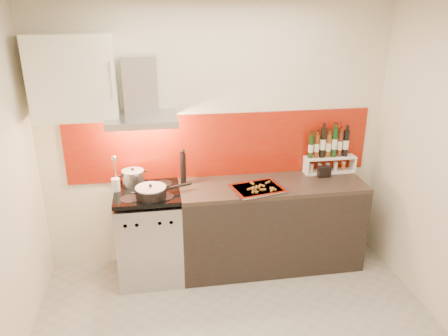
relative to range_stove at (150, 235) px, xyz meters
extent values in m
cube|color=silver|center=(0.70, 0.30, 0.86)|extent=(3.40, 0.02, 2.60)
cube|color=#9D0F08|center=(0.75, 0.29, 0.78)|extent=(3.00, 0.02, 0.64)
cube|color=#B7B7BA|center=(0.00, 0.00, -0.02)|extent=(0.60, 0.60, 0.84)
cube|color=black|center=(0.00, -0.28, -0.11)|extent=(0.50, 0.02, 0.40)
cube|color=#B7B7BA|center=(0.00, -0.28, 0.28)|extent=(0.56, 0.02, 0.12)
cube|color=#FF190C|center=(0.00, -0.29, 0.28)|extent=(0.10, 0.01, 0.04)
cube|color=black|center=(0.00, 0.00, 0.45)|extent=(0.60, 0.60, 0.04)
cube|color=black|center=(1.20, 0.00, -0.01)|extent=(1.80, 0.60, 0.86)
cube|color=#2C231B|center=(1.20, 0.00, 0.44)|extent=(1.80, 0.60, 0.04)
cube|color=#B7B7BA|center=(0.00, 0.05, 1.14)|extent=(0.62, 0.50, 0.06)
cube|color=#B7B7BA|center=(0.00, 0.20, 1.42)|extent=(0.30, 0.18, 0.50)
sphere|color=#FFD18C|center=(-0.15, 0.05, 1.10)|extent=(0.07, 0.07, 0.07)
sphere|color=#FFD18C|center=(0.15, 0.05, 1.10)|extent=(0.07, 0.07, 0.07)
cube|color=white|center=(-0.55, 0.13, 1.51)|extent=(0.70, 0.35, 0.72)
cylinder|color=#B7B7BA|center=(-0.12, 0.15, 0.54)|extent=(0.20, 0.20, 0.14)
cylinder|color=#99999E|center=(-0.12, 0.15, 0.62)|extent=(0.21, 0.21, 0.01)
sphere|color=black|center=(-0.12, 0.15, 0.63)|extent=(0.03, 0.03, 0.03)
cylinder|color=black|center=(0.04, -0.14, 0.51)|extent=(0.27, 0.27, 0.09)
cylinder|color=#99999E|center=(0.04, -0.14, 0.56)|extent=(0.28, 0.28, 0.01)
sphere|color=black|center=(0.04, -0.14, 0.58)|extent=(0.03, 0.03, 0.03)
cylinder|color=black|center=(0.29, -0.05, 0.52)|extent=(0.25, 0.11, 0.03)
cylinder|color=silver|center=(-0.28, 0.05, 0.52)|extent=(0.08, 0.08, 0.13)
cylinder|color=silver|center=(-0.27, 0.05, 0.69)|extent=(0.01, 0.06, 0.24)
sphere|color=silver|center=(-0.27, 0.00, 0.81)|extent=(0.05, 0.05, 0.05)
cylinder|color=black|center=(0.35, 0.14, 0.62)|extent=(0.06, 0.06, 0.31)
sphere|color=black|center=(0.35, 0.14, 0.79)|extent=(0.04, 0.04, 0.04)
cube|color=white|center=(1.85, 0.20, 0.47)|extent=(0.53, 0.14, 0.01)
cube|color=white|center=(1.60, 0.20, 0.54)|extent=(0.01, 0.14, 0.15)
cube|color=white|center=(2.11, 0.20, 0.54)|extent=(0.02, 0.14, 0.15)
cube|color=white|center=(1.85, 0.20, 0.62)|extent=(0.53, 0.14, 0.02)
cylinder|color=black|center=(1.64, 0.20, 0.74)|extent=(0.05, 0.05, 0.23)
cylinder|color=#612E10|center=(1.70, 0.20, 0.75)|extent=(0.05, 0.05, 0.24)
cylinder|color=black|center=(1.76, 0.20, 0.78)|extent=(0.06, 0.06, 0.31)
cylinder|color=brown|center=(1.82, 0.20, 0.75)|extent=(0.05, 0.05, 0.24)
cylinder|color=black|center=(1.88, 0.20, 0.78)|extent=(0.06, 0.06, 0.30)
cylinder|color=#532316|center=(1.95, 0.20, 0.76)|extent=(0.05, 0.05, 0.26)
cylinder|color=black|center=(2.01, 0.20, 0.77)|extent=(0.06, 0.06, 0.27)
cylinder|color=beige|center=(1.66, 0.20, 0.51)|extent=(0.04, 0.04, 0.07)
cylinder|color=maroon|center=(1.75, 0.20, 0.51)|extent=(0.04, 0.04, 0.07)
cylinder|color=brown|center=(1.84, 0.20, 0.51)|extent=(0.04, 0.04, 0.07)
cylinder|color=silver|center=(1.92, 0.20, 0.51)|extent=(0.04, 0.04, 0.08)
cylinder|color=#A4521B|center=(2.01, 0.20, 0.51)|extent=(0.04, 0.04, 0.07)
cube|color=black|center=(1.75, 0.08, 0.52)|extent=(0.13, 0.06, 0.11)
cube|color=silver|center=(1.02, -0.12, 0.47)|extent=(0.50, 0.42, 0.01)
cube|color=silver|center=(1.02, -0.12, 0.48)|extent=(0.52, 0.44, 0.01)
cube|color=red|center=(1.02, -0.12, 0.48)|extent=(0.45, 0.37, 0.01)
cube|color=brown|center=(1.07, -0.09, 0.49)|extent=(0.05, 0.06, 0.01)
cube|color=brown|center=(0.99, -0.16, 0.49)|extent=(0.03, 0.06, 0.01)
cube|color=brown|center=(1.13, -0.21, 0.49)|extent=(0.03, 0.06, 0.01)
cube|color=brown|center=(1.16, -0.19, 0.49)|extent=(0.04, 0.06, 0.01)
cube|color=brown|center=(1.14, -0.18, 0.49)|extent=(0.03, 0.06, 0.01)
cube|color=brown|center=(0.99, -0.03, 0.49)|extent=(0.03, 0.06, 0.01)
cube|color=brown|center=(1.01, -0.12, 0.49)|extent=(0.03, 0.06, 0.01)
cube|color=brown|center=(0.96, -0.22, 0.49)|extent=(0.05, 0.06, 0.01)
cube|color=brown|center=(0.98, -0.22, 0.49)|extent=(0.02, 0.06, 0.01)
cube|color=brown|center=(1.04, -0.12, 0.49)|extent=(0.04, 0.06, 0.01)
cube|color=brown|center=(1.14, -0.03, 0.49)|extent=(0.06, 0.05, 0.01)
cube|color=brown|center=(1.06, -0.19, 0.49)|extent=(0.06, 0.02, 0.01)
cube|color=brown|center=(0.98, -0.15, 0.49)|extent=(0.02, 0.06, 0.01)
cube|color=brown|center=(0.97, -0.17, 0.49)|extent=(0.05, 0.05, 0.01)
cube|color=brown|center=(0.98, -0.22, 0.49)|extent=(0.06, 0.05, 0.01)
cube|color=brown|center=(0.94, -0.15, 0.49)|extent=(0.06, 0.04, 0.01)
camera|label=1|loc=(0.11, -3.75, 2.13)|focal=35.00mm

